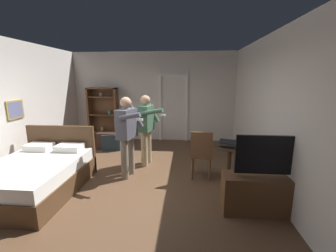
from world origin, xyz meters
TOP-DOWN VIEW (x-y plane):
  - ground_plane at (0.00, 0.00)m, footprint 7.04×7.04m
  - wall_back at (0.00, 3.26)m, footprint 5.41×0.12m
  - wall_right at (2.64, 0.00)m, footprint 0.12×6.64m
  - doorway_frame at (0.64, 3.18)m, footprint 0.93×0.08m
  - bed at (-1.59, -0.41)m, footprint 1.46×1.96m
  - bookshelf at (-1.61, 3.04)m, footprint 0.95×0.32m
  - tv_flatscreen at (2.28, -0.76)m, footprint 1.29×0.40m
  - side_table at (1.93, 0.32)m, footprint 0.56×0.56m
  - laptop at (1.89, 0.28)m, footprint 0.40×0.41m
  - bottle_on_table at (2.07, 0.24)m, footprint 0.06×0.06m
  - wooden_chair at (1.38, 0.34)m, footprint 0.45×0.45m
  - person_blue_shirt at (-0.11, 0.33)m, footprint 0.59×0.73m
  - person_striped_shirt at (0.16, 1.01)m, footprint 0.66×0.69m
  - suitcase_dark at (-1.19, 2.10)m, footprint 0.58×0.41m
  - suitcase_small at (-1.05, 2.07)m, footprint 0.55×0.46m

SIDE VIEW (x-z plane):
  - ground_plane at x=0.00m, z-range 0.00..0.00m
  - suitcase_small at x=-1.05m, z-range 0.00..0.45m
  - suitcase_dark at x=-1.19m, z-range 0.00..0.47m
  - bed at x=-1.59m, z-range -0.21..0.81m
  - tv_flatscreen at x=2.28m, z-range -0.25..0.96m
  - side_table at x=1.93m, z-range 0.11..0.81m
  - wooden_chair at x=1.38m, z-range 0.05..1.04m
  - laptop at x=1.89m, z-range 0.68..0.83m
  - bottle_on_table at x=2.07m, z-range 0.68..0.94m
  - bookshelf at x=-1.61m, z-range 0.07..1.78m
  - person_striped_shirt at x=0.16m, z-range 0.12..1.75m
  - person_blue_shirt at x=-0.11m, z-range 0.14..1.78m
  - doorway_frame at x=0.64m, z-range 0.16..2.29m
  - wall_back at x=0.00m, z-range 0.00..2.81m
  - wall_right at x=2.64m, z-range 0.00..2.81m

